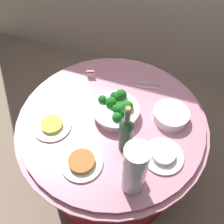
{
  "coord_description": "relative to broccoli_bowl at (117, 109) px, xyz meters",
  "views": [
    {
      "loc": [
        0.29,
        -0.82,
        1.89
      ],
      "look_at": [
        0.0,
        0.0,
        0.79
      ],
      "focal_mm": 38.57,
      "sensor_mm": 36.0,
      "label": 1
    }
  ],
  "objects": [
    {
      "name": "food_plate_peanuts",
      "position": [
        -0.06,
        -0.37,
        -0.03
      ],
      "size": [
        0.22,
        0.22,
        0.04
      ],
      "color": "white",
      "rests_on": "buffet_table"
    },
    {
      "name": "wine_bottle",
      "position": [
        0.12,
        -0.2,
        0.08
      ],
      "size": [
        0.07,
        0.07,
        0.34
      ],
      "color": "#234226",
      "rests_on": "buffet_table"
    },
    {
      "name": "label_placard_front",
      "position": [
        -0.27,
        0.24,
        -0.02
      ],
      "size": [
        0.05,
        0.03,
        0.05
      ],
      "color": "white",
      "rests_on": "buffet_table"
    },
    {
      "name": "food_plate_rice",
      "position": [
        0.32,
        -0.19,
        -0.03
      ],
      "size": [
        0.22,
        0.22,
        0.04
      ],
      "color": "white",
      "rests_on": "buffet_table"
    },
    {
      "name": "plate_stack",
      "position": [
        0.31,
        0.08,
        -0.02
      ],
      "size": [
        0.21,
        0.21,
        0.06
      ],
      "color": "white",
      "rests_on": "buffet_table"
    },
    {
      "name": "decorative_fruit_vase",
      "position": [
        0.22,
        -0.39,
        0.11
      ],
      "size": [
        0.11,
        0.11,
        0.34
      ],
      "color": "silver",
      "rests_on": "buffet_table"
    },
    {
      "name": "ground_plane",
      "position": [
        -0.02,
        -0.03,
        -0.79
      ],
      "size": [
        6.0,
        6.0,
        0.0
      ],
      "primitive_type": "plane",
      "color": "gray"
    },
    {
      "name": "food_plate_fried_egg",
      "position": [
        -0.32,
        -0.22,
        -0.04
      ],
      "size": [
        0.22,
        0.22,
        0.03
      ],
      "color": "white",
      "rests_on": "buffet_table"
    },
    {
      "name": "broccoli_bowl",
      "position": [
        0.0,
        0.0,
        0.0
      ],
      "size": [
        0.28,
        0.28,
        0.12
      ],
      "color": "white",
      "rests_on": "buffet_table"
    },
    {
      "name": "serving_tongs",
      "position": [
        0.13,
        0.29,
        -0.04
      ],
      "size": [
        0.17,
        0.08,
        0.01
      ],
      "color": "silver",
      "rests_on": "buffet_table"
    },
    {
      "name": "buffet_table",
      "position": [
        -0.02,
        -0.03,
        -0.41
      ],
      "size": [
        1.16,
        1.16,
        0.74
      ],
      "color": "maroon",
      "rests_on": "ground_plane"
    }
  ]
}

